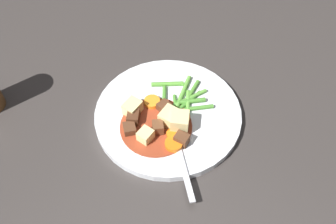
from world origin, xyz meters
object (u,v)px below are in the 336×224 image
at_px(carrot_slice_0, 180,119).
at_px(carrot_slice_3, 153,102).
at_px(carrot_slice_1, 173,134).
at_px(carrot_slice_2, 174,144).
at_px(dinner_plate, 168,114).
at_px(potato_chunk_3, 132,108).
at_px(meat_chunk_0, 182,139).
at_px(meat_chunk_2, 158,128).
at_px(potato_chunk_1, 148,137).
at_px(potato_chunk_0, 171,118).
at_px(fork, 180,154).
at_px(meat_chunk_1, 163,109).
at_px(potato_chunk_2, 180,122).
at_px(meat_chunk_3, 130,129).
at_px(meat_chunk_4, 133,117).

distance_m(carrot_slice_0, carrot_slice_3, 0.07).
height_order(carrot_slice_1, carrot_slice_2, same).
height_order(dinner_plate, potato_chunk_3, potato_chunk_3).
distance_m(meat_chunk_0, meat_chunk_2, 0.05).
bearing_deg(potato_chunk_1, carrot_slice_1, 135.08).
height_order(potato_chunk_0, potato_chunk_3, potato_chunk_0).
xyz_separation_m(dinner_plate, meat_chunk_0, (0.05, 0.06, 0.02)).
bearing_deg(fork, potato_chunk_0, -134.73).
bearing_deg(dinner_plate, potato_chunk_3, -56.60).
bearing_deg(dinner_plate, meat_chunk_0, 52.16).
height_order(carrot_slice_1, potato_chunk_3, potato_chunk_3).
bearing_deg(meat_chunk_1, potato_chunk_3, -55.81).
bearing_deg(carrot_slice_3, fork, 56.15).
xyz_separation_m(potato_chunk_0, fork, (0.05, 0.05, -0.01)).
relative_size(carrot_slice_3, meat_chunk_0, 1.28).
distance_m(carrot_slice_0, carrot_slice_1, 0.04).
bearing_deg(carrot_slice_0, meat_chunk_1, -89.44).
height_order(meat_chunk_1, meat_chunk_2, meat_chunk_2).
height_order(potato_chunk_1, potato_chunk_3, potato_chunk_3).
xyz_separation_m(carrot_slice_2, potato_chunk_2, (-0.04, -0.01, 0.01)).
bearing_deg(meat_chunk_3, potato_chunk_0, 136.58).
bearing_deg(meat_chunk_4, carrot_slice_1, 97.35).
relative_size(potato_chunk_1, meat_chunk_1, 1.13).
height_order(carrot_slice_0, carrot_slice_1, carrot_slice_1).
relative_size(carrot_slice_0, potato_chunk_2, 0.90).
xyz_separation_m(carrot_slice_0, carrot_slice_3, (-0.01, -0.07, 0.00)).
distance_m(carrot_slice_3, potato_chunk_0, 0.06).
distance_m(potato_chunk_1, meat_chunk_3, 0.04).
bearing_deg(potato_chunk_1, potato_chunk_0, 165.18).
xyz_separation_m(carrot_slice_0, potato_chunk_1, (0.07, -0.03, 0.01)).
bearing_deg(potato_chunk_0, fork, 45.27).
distance_m(dinner_plate, potato_chunk_1, 0.08).
xyz_separation_m(carrot_slice_0, potato_chunk_0, (0.02, -0.01, 0.01)).
relative_size(potato_chunk_2, meat_chunk_0, 1.48).
bearing_deg(potato_chunk_2, meat_chunk_0, 38.27).
relative_size(carrot_slice_1, carrot_slice_2, 0.77).
height_order(meat_chunk_0, meat_chunk_1, meat_chunk_0).
bearing_deg(dinner_plate, potato_chunk_0, 43.95).
bearing_deg(carrot_slice_2, potato_chunk_3, -101.96).
bearing_deg(carrot_slice_1, meat_chunk_2, -76.56).
height_order(carrot_slice_1, meat_chunk_1, meat_chunk_1).
xyz_separation_m(meat_chunk_1, meat_chunk_4, (0.05, -0.03, 0.00)).
height_order(carrot_slice_3, meat_chunk_1, meat_chunk_1).
bearing_deg(fork, meat_chunk_2, -108.79).
xyz_separation_m(potato_chunk_2, fork, (0.05, 0.03, -0.02)).
relative_size(potato_chunk_3, meat_chunk_0, 1.35).
relative_size(potato_chunk_0, potato_chunk_1, 1.45).
bearing_deg(carrot_slice_2, carrot_slice_1, -144.89).
height_order(potato_chunk_0, meat_chunk_3, potato_chunk_0).
bearing_deg(meat_chunk_4, meat_chunk_1, 143.72).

